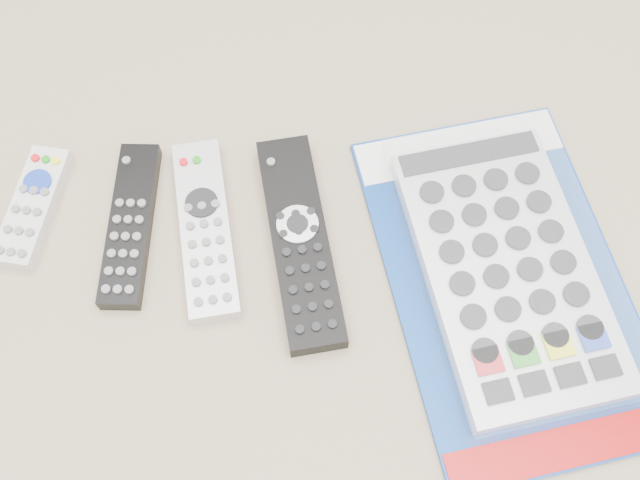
{
  "coord_description": "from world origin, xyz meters",
  "views": [
    {
      "loc": [
        0.04,
        -0.33,
        0.67
      ],
      "look_at": [
        0.05,
        -0.02,
        0.01
      ],
      "focal_mm": 40.0,
      "sensor_mm": 36.0,
      "label": 1
    }
  ],
  "objects_px": {
    "jumbo_remote_packaged": "(508,268)",
    "remote_slim_black": "(130,225)",
    "remote_silver_dvd": "(206,229)",
    "remote_large_black": "(300,241)",
    "remote_small_grey": "(33,207)"
  },
  "relations": [
    {
      "from": "jumbo_remote_packaged",
      "to": "remote_slim_black",
      "type": "bearing_deg",
      "value": 159.35
    },
    {
      "from": "remote_silver_dvd",
      "to": "jumbo_remote_packaged",
      "type": "bearing_deg",
      "value": -18.98
    },
    {
      "from": "remote_slim_black",
      "to": "remote_silver_dvd",
      "type": "height_order",
      "value": "remote_silver_dvd"
    },
    {
      "from": "jumbo_remote_packaged",
      "to": "remote_silver_dvd",
      "type": "bearing_deg",
      "value": 158.26
    },
    {
      "from": "remote_large_black",
      "to": "jumbo_remote_packaged",
      "type": "distance_m",
      "value": 0.21
    },
    {
      "from": "remote_small_grey",
      "to": "jumbo_remote_packaged",
      "type": "height_order",
      "value": "jumbo_remote_packaged"
    },
    {
      "from": "remote_silver_dvd",
      "to": "jumbo_remote_packaged",
      "type": "relative_size",
      "value": 0.5
    },
    {
      "from": "remote_large_black",
      "to": "remote_slim_black",
      "type": "bearing_deg",
      "value": 163.64
    },
    {
      "from": "remote_small_grey",
      "to": "remote_silver_dvd",
      "type": "height_order",
      "value": "remote_silver_dvd"
    },
    {
      "from": "remote_silver_dvd",
      "to": "remote_large_black",
      "type": "relative_size",
      "value": 0.85
    },
    {
      "from": "remote_slim_black",
      "to": "jumbo_remote_packaged",
      "type": "bearing_deg",
      "value": -7.0
    },
    {
      "from": "remote_small_grey",
      "to": "remote_large_black",
      "type": "relative_size",
      "value": 0.59
    },
    {
      "from": "remote_silver_dvd",
      "to": "jumbo_remote_packaged",
      "type": "height_order",
      "value": "jumbo_remote_packaged"
    },
    {
      "from": "remote_small_grey",
      "to": "remote_large_black",
      "type": "distance_m",
      "value": 0.28
    },
    {
      "from": "remote_silver_dvd",
      "to": "remote_slim_black",
      "type": "bearing_deg",
      "value": 166.39
    }
  ]
}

